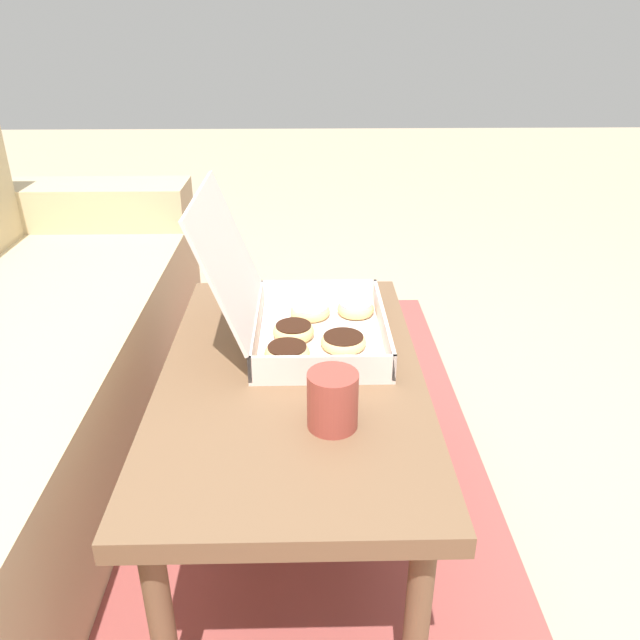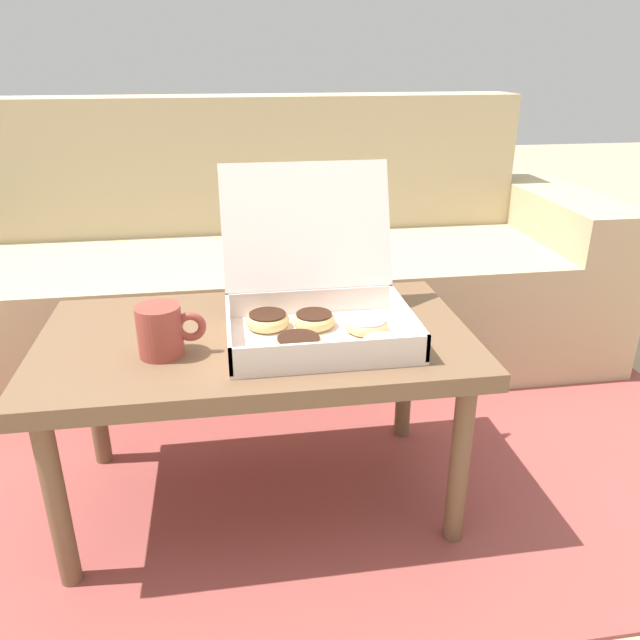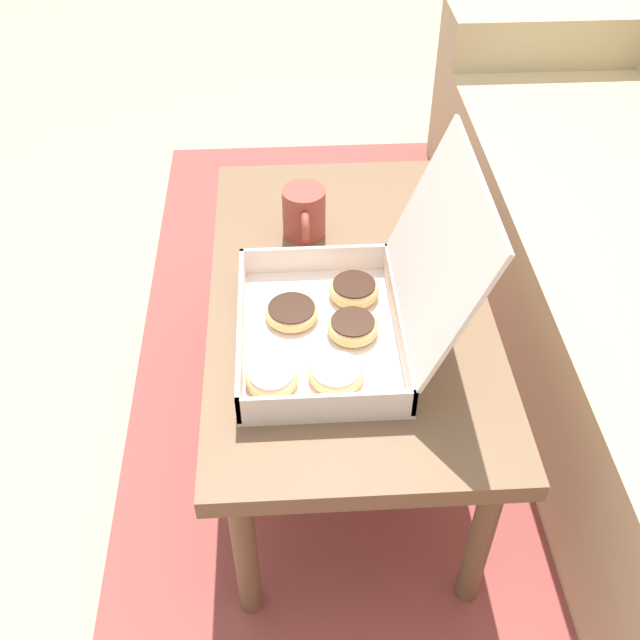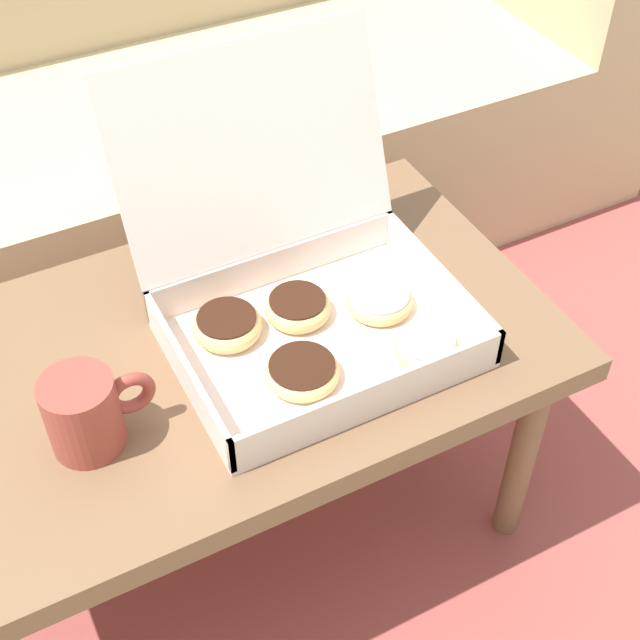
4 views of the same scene
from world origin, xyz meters
TOP-DOWN VIEW (x-y plane):
  - ground_plane at (0.00, 0.00)m, footprint 12.00×12.00m
  - area_rug at (0.00, 0.30)m, footprint 2.69×1.76m
  - coffee_table at (0.00, -0.06)m, footprint 0.96×0.55m
  - pastry_box at (0.14, -0.08)m, footprint 0.40×0.41m
  - coffee_mug at (-0.20, -0.14)m, footprint 0.14×0.09m

SIDE VIEW (x-z plane):
  - ground_plane at x=0.00m, z-range 0.00..0.00m
  - area_rug at x=0.00m, z-range 0.00..0.01m
  - coffee_table at x=0.00m, z-range 0.18..0.64m
  - coffee_mug at x=-0.20m, z-range 0.46..0.57m
  - pastry_box at x=0.14m, z-range 0.35..0.69m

